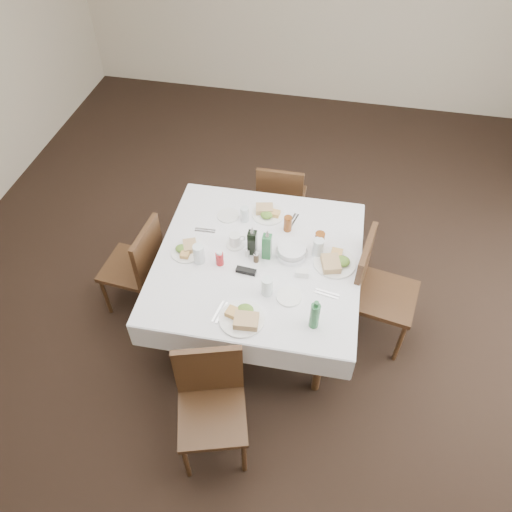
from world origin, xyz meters
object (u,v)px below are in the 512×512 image
Objects in this scene: water_s at (267,286)px; water_w at (199,254)px; chair_east at (374,286)px; coffee_mug at (235,240)px; dining_table at (258,265)px; green_bottle at (315,315)px; chair_north at (281,198)px; water_e at (318,248)px; oil_cruet_dark at (252,242)px; chair_west at (139,263)px; ketchup_bottle at (220,258)px; bread_basket at (292,252)px; chair_south at (211,398)px; oil_cruet_green at (267,245)px; water_n at (245,214)px.

water_w reaches higher than water_s.
coffee_mug is (-1.06, 0.01, 0.26)m from chair_east.
green_bottle is (0.46, -0.50, 0.18)m from dining_table.
dining_table is 0.45m from water_w.
chair_north is 1.03m from water_e.
water_s is at bearing -84.84° from chair_north.
water_s is at bearing -63.42° from oil_cruet_dark.
oil_cruet_dark is 0.16m from coffee_mug.
chair_west is 1.54m from green_bottle.
ketchup_bottle is 0.22m from coffee_mug.
chair_east reaches higher than water_e.
green_bottle is at bearing -28.69° from ketchup_bottle.
coffee_mug is at bearing 177.29° from bread_basket.
water_e is 0.85m from water_w.
chair_south is 1.11m from oil_cruet_green.
water_e reaches higher than dining_table.
bread_basket is at bearing 73.08° from chair_south.
oil_cruet_dark reaches higher than coffee_mug.
water_s is 0.55× the size of oil_cruet_dark.
oil_cruet_dark is at bearing 3.79° from chair_west.
chair_west is 0.83m from coffee_mug.
bread_basket is (0.64, 0.19, -0.04)m from water_w.
water_e is at bearing 55.58° from water_s.
oil_cruet_green is 0.67m from green_bottle.
dining_table is 10.54× the size of water_s.
chair_north is at bearing 95.16° from water_s.
oil_cruet_green is at bearing 127.43° from green_bottle.
bread_basket is at bearing -76.26° from chair_north.
chair_west is 0.97m from oil_cruet_dark.
dining_table is 1.67× the size of chair_south.
bread_basket is at bearing 16.64° from water_w.
green_bottle is (1.42, -0.49, 0.36)m from chair_west.
green_bottle reaches higher than ketchup_bottle.
chair_west is at bearing -176.71° from chair_east.
oil_cruet_green is 0.35m from ketchup_bottle.
green_bottle reaches higher than chair_south.
chair_north is at bearing 86.57° from oil_cruet_dark.
green_bottle is at bearing -68.09° from bread_basket.
chair_north reaches higher than dining_table.
water_n is (-1.05, 0.28, 0.27)m from chair_east.
water_e is 0.37m from oil_cruet_green.
bread_basket is at bearing -178.68° from chair_east.
water_w is at bearing -170.84° from chair_east.
chair_west reaches higher than bread_basket.
chair_north is 3.25× the size of oil_cruet_green.
chair_north is at bearing 76.82° from ketchup_bottle.
chair_south is at bearing -131.27° from chair_east.
water_e is at bearing 14.56° from oil_cruet_green.
water_w reaches higher than dining_table.
dining_table is at bearing -163.53° from water_e.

